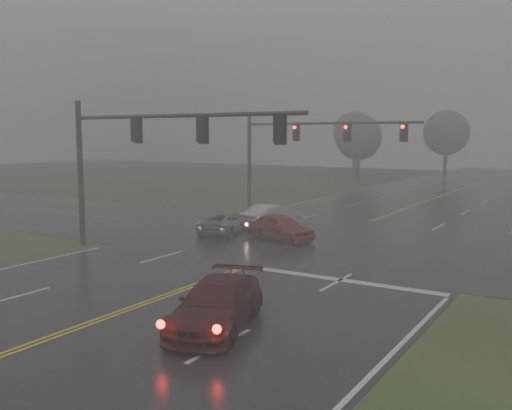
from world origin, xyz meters
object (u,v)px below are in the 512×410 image
Objects in this scene: sedan_silver at (273,227)px; car_grey at (226,233)px; sedan_maroon at (217,328)px; signal_gantry_near at (138,145)px; signal_gantry_far at (297,142)px; sedan_red at (280,240)px.

sedan_silver is 3.51m from car_grey.
sedan_maroon is at bearing 128.67° from sedan_silver.
sedan_maroon is at bearing -36.22° from signal_gantry_near.
signal_gantry_far is at bearing 89.80° from signal_gantry_near.
sedan_red is at bearing 94.28° from sedan_maroon.
signal_gantry_far is (-1.64, 6.42, 5.29)m from sedan_silver.
signal_gantry_far is at bearing 94.74° from sedan_maroon.
sedan_maroon is 16.93m from car_grey.
sedan_maroon is 0.37× the size of signal_gantry_near.
signal_gantry_near reaches higher than signal_gantry_far.
sedan_red is at bearing -67.29° from signal_gantry_far.
sedan_red reaches higher than car_grey.
signal_gantry_near is (-0.29, -7.00, 5.31)m from car_grey.
sedan_silver is 8.47m from signal_gantry_far.
sedan_maroon is 1.10× the size of car_grey.
sedan_red is 0.94× the size of car_grey.
car_grey is at bearing 87.61° from signal_gantry_near.
signal_gantry_near is at bearing 165.13° from sedan_red.
sedan_red is at bearing 162.53° from car_grey.
car_grey is at bearing 80.37° from sedan_silver.
sedan_maroon is 26.14m from signal_gantry_far.
signal_gantry_far is (-9.62, 23.73, 5.29)m from sedan_maroon.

